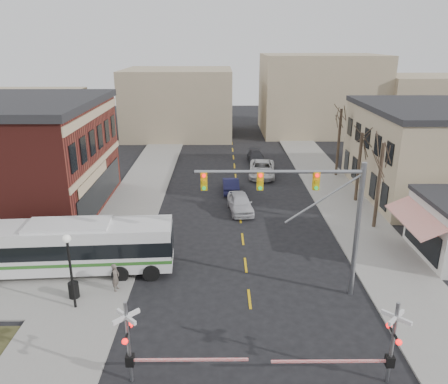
{
  "coord_description": "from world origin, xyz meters",
  "views": [
    {
      "loc": [
        -1.65,
        -19.65,
        14.13
      ],
      "look_at": [
        -1.39,
        10.72,
        3.5
      ],
      "focal_mm": 35.0,
      "sensor_mm": 36.0,
      "label": 1
    }
  ],
  "objects_px": {
    "car_b": "(231,185)",
    "pedestrian_near": "(116,277)",
    "car_a": "(240,203)",
    "pedestrian_far": "(98,237)",
    "rr_crossing_west": "(139,343)",
    "transit_bus": "(71,246)",
    "street_lamp": "(69,256)",
    "car_c": "(262,169)",
    "car_d": "(256,157)",
    "traffic_signal_mast": "(313,203)",
    "rr_crossing_east": "(382,344)",
    "trash_bin": "(74,290)"
  },
  "relations": [
    {
      "from": "car_a",
      "to": "pedestrian_far",
      "type": "distance_m",
      "value": 12.56
    },
    {
      "from": "rr_crossing_east",
      "to": "car_d",
      "type": "relative_size",
      "value": 1.22
    },
    {
      "from": "rr_crossing_east",
      "to": "car_b",
      "type": "distance_m",
      "value": 25.93
    },
    {
      "from": "pedestrian_near",
      "to": "street_lamp",
      "type": "bearing_deg",
      "value": 142.16
    },
    {
      "from": "transit_bus",
      "to": "rr_crossing_west",
      "type": "distance_m",
      "value": 11.17
    },
    {
      "from": "car_d",
      "to": "pedestrian_far",
      "type": "bearing_deg",
      "value": -121.57
    },
    {
      "from": "street_lamp",
      "to": "car_c",
      "type": "height_order",
      "value": "street_lamp"
    },
    {
      "from": "traffic_signal_mast",
      "to": "street_lamp",
      "type": "relative_size",
      "value": 2.08
    },
    {
      "from": "pedestrian_near",
      "to": "car_c",
      "type": "bearing_deg",
      "value": -15.12
    },
    {
      "from": "traffic_signal_mast",
      "to": "street_lamp",
      "type": "distance_m",
      "value": 13.41
    },
    {
      "from": "rr_crossing_west",
      "to": "car_b",
      "type": "relative_size",
      "value": 1.3
    },
    {
      "from": "trash_bin",
      "to": "car_c",
      "type": "height_order",
      "value": "car_c"
    },
    {
      "from": "traffic_signal_mast",
      "to": "car_d",
      "type": "xyz_separation_m",
      "value": [
        -0.75,
        29.07,
        -5.03
      ]
    },
    {
      "from": "traffic_signal_mast",
      "to": "car_a",
      "type": "height_order",
      "value": "traffic_signal_mast"
    },
    {
      "from": "car_b",
      "to": "car_d",
      "type": "xyz_separation_m",
      "value": [
        3.3,
        10.8,
        -0.04
      ]
    },
    {
      "from": "transit_bus",
      "to": "pedestrian_far",
      "type": "relative_size",
      "value": 8.45
    },
    {
      "from": "car_d",
      "to": "pedestrian_near",
      "type": "relative_size",
      "value": 2.7
    },
    {
      "from": "pedestrian_far",
      "to": "trash_bin",
      "type": "bearing_deg",
      "value": -121.52
    },
    {
      "from": "car_b",
      "to": "pedestrian_near",
      "type": "bearing_deg",
      "value": 66.77
    },
    {
      "from": "transit_bus",
      "to": "pedestrian_far",
      "type": "distance_m",
      "value": 3.57
    },
    {
      "from": "street_lamp",
      "to": "pedestrian_far",
      "type": "relative_size",
      "value": 2.89
    },
    {
      "from": "street_lamp",
      "to": "pedestrian_near",
      "type": "height_order",
      "value": "street_lamp"
    },
    {
      "from": "car_b",
      "to": "pedestrian_far",
      "type": "distance_m",
      "value": 15.64
    },
    {
      "from": "rr_crossing_west",
      "to": "car_c",
      "type": "bearing_deg",
      "value": 75.18
    },
    {
      "from": "traffic_signal_mast",
      "to": "trash_bin",
      "type": "distance_m",
      "value": 14.41
    },
    {
      "from": "car_a",
      "to": "car_c",
      "type": "xyz_separation_m",
      "value": [
        2.83,
        10.4,
        0.02
      ]
    },
    {
      "from": "car_a",
      "to": "pedestrian_far",
      "type": "bearing_deg",
      "value": -152.71
    },
    {
      "from": "transit_bus",
      "to": "traffic_signal_mast",
      "type": "relative_size",
      "value": 1.41
    },
    {
      "from": "rr_crossing_west",
      "to": "car_d",
      "type": "height_order",
      "value": "rr_crossing_west"
    },
    {
      "from": "rr_crossing_west",
      "to": "trash_bin",
      "type": "bearing_deg",
      "value": 127.51
    },
    {
      "from": "rr_crossing_east",
      "to": "trash_bin",
      "type": "height_order",
      "value": "rr_crossing_east"
    },
    {
      "from": "rr_crossing_east",
      "to": "transit_bus",
      "type": "bearing_deg",
      "value": 149.41
    },
    {
      "from": "street_lamp",
      "to": "car_d",
      "type": "distance_m",
      "value": 32.97
    },
    {
      "from": "pedestrian_near",
      "to": "pedestrian_far",
      "type": "height_order",
      "value": "pedestrian_near"
    },
    {
      "from": "transit_bus",
      "to": "car_b",
      "type": "distance_m",
      "value": 18.83
    },
    {
      "from": "street_lamp",
      "to": "car_a",
      "type": "relative_size",
      "value": 0.94
    },
    {
      "from": "transit_bus",
      "to": "car_c",
      "type": "height_order",
      "value": "transit_bus"
    },
    {
      "from": "street_lamp",
      "to": "pedestrian_far",
      "type": "distance_m",
      "value": 7.77
    },
    {
      "from": "transit_bus",
      "to": "car_d",
      "type": "xyz_separation_m",
      "value": [
        13.72,
        26.44,
        -1.18
      ]
    },
    {
      "from": "car_c",
      "to": "street_lamp",
      "type": "bearing_deg",
      "value": -111.26
    },
    {
      "from": "car_a",
      "to": "pedestrian_far",
      "type": "relative_size",
      "value": 3.06
    },
    {
      "from": "transit_bus",
      "to": "street_lamp",
      "type": "distance_m",
      "value": 4.47
    },
    {
      "from": "car_b",
      "to": "pedestrian_far",
      "type": "bearing_deg",
      "value": 50.31
    },
    {
      "from": "traffic_signal_mast",
      "to": "trash_bin",
      "type": "xyz_separation_m",
      "value": [
        -13.47,
        -0.39,
        -5.11
      ]
    },
    {
      "from": "trash_bin",
      "to": "car_a",
      "type": "relative_size",
      "value": 0.2
    },
    {
      "from": "rr_crossing_east",
      "to": "trash_bin",
      "type": "xyz_separation_m",
      "value": [
        -15.25,
        6.57,
        -1.38
      ]
    },
    {
      "from": "car_d",
      "to": "rr_crossing_west",
      "type": "bearing_deg",
      "value": -104.45
    },
    {
      "from": "street_lamp",
      "to": "car_c",
      "type": "relative_size",
      "value": 0.75
    },
    {
      "from": "street_lamp",
      "to": "pedestrian_near",
      "type": "distance_m",
      "value": 3.43
    },
    {
      "from": "rr_crossing_east",
      "to": "pedestrian_near",
      "type": "height_order",
      "value": "rr_crossing_east"
    }
  ]
}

